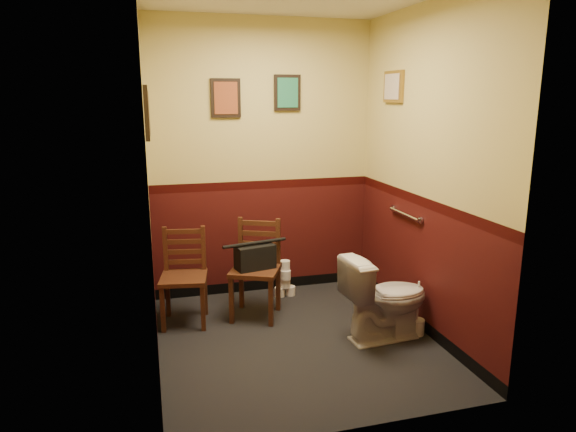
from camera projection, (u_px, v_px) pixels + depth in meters
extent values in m
cube|color=black|center=(296.00, 341.00, 4.23)|extent=(2.20, 2.40, 0.00)
cube|color=#3D0F0E|center=(262.00, 160.00, 5.05)|extent=(2.20, 0.00, 2.70)
cube|color=#3D0F0E|center=(359.00, 211.00, 2.80)|extent=(2.20, 0.00, 2.70)
cube|color=#3D0F0E|center=(148.00, 185.00, 3.64)|extent=(0.00, 2.40, 2.70)
cube|color=#3D0F0E|center=(425.00, 173.00, 4.21)|extent=(0.00, 2.40, 2.70)
cylinder|color=silver|center=(404.00, 214.00, 4.52)|extent=(0.03, 0.50, 0.03)
cylinder|color=silver|center=(421.00, 221.00, 4.29)|extent=(0.02, 0.06, 0.06)
cylinder|color=silver|center=(393.00, 208.00, 4.76)|extent=(0.02, 0.06, 0.06)
cube|color=black|center=(226.00, 98.00, 4.81)|extent=(0.28, 0.03, 0.36)
cube|color=brown|center=(226.00, 98.00, 4.79)|extent=(0.22, 0.01, 0.30)
cube|color=black|center=(287.00, 93.00, 4.95)|extent=(0.26, 0.03, 0.34)
cube|color=#247453|center=(288.00, 93.00, 4.94)|extent=(0.20, 0.01, 0.28)
cube|color=black|center=(146.00, 113.00, 3.62)|extent=(0.03, 0.30, 0.38)
cube|color=#BBA893|center=(149.00, 113.00, 3.63)|extent=(0.01, 0.24, 0.31)
cube|color=olive|center=(394.00, 87.00, 4.61)|extent=(0.03, 0.34, 0.28)
cube|color=#BBA893|center=(392.00, 87.00, 4.60)|extent=(0.01, 0.28, 0.22)
imported|color=white|center=(385.00, 298.00, 4.20)|extent=(0.75, 0.46, 0.71)
cylinder|color=silver|center=(416.00, 327.00, 4.33)|extent=(0.13, 0.13, 0.13)
cylinder|color=silver|center=(418.00, 302.00, 4.28)|extent=(0.02, 0.02, 0.37)
cube|color=#5B2F1B|center=(184.00, 278.00, 4.47)|extent=(0.45, 0.45, 0.04)
cube|color=#5B2F1B|center=(163.00, 309.00, 4.33)|extent=(0.04, 0.04, 0.42)
cube|color=#5B2F1B|center=(168.00, 294.00, 4.66)|extent=(0.04, 0.04, 0.42)
cube|color=#5B2F1B|center=(203.00, 308.00, 4.37)|extent=(0.04, 0.04, 0.42)
cube|color=#5B2F1B|center=(205.00, 293.00, 4.69)|extent=(0.04, 0.04, 0.42)
cube|color=#5B2F1B|center=(165.00, 250.00, 4.57)|extent=(0.04, 0.04, 0.42)
cube|color=#5B2F1B|center=(204.00, 249.00, 4.60)|extent=(0.04, 0.04, 0.42)
cube|color=#5B2F1B|center=(185.00, 262.00, 4.61)|extent=(0.32, 0.08, 0.04)
cube|color=#5B2F1B|center=(185.00, 252.00, 4.59)|extent=(0.32, 0.08, 0.04)
cube|color=#5B2F1B|center=(184.00, 242.00, 4.57)|extent=(0.32, 0.08, 0.04)
cube|color=#5B2F1B|center=(184.00, 232.00, 4.55)|extent=(0.32, 0.08, 0.04)
cube|color=#5B2F1B|center=(255.00, 270.00, 4.60)|extent=(0.55, 0.55, 0.04)
cube|color=#5B2F1B|center=(232.00, 300.00, 4.51)|extent=(0.05, 0.05, 0.44)
cube|color=#5B2F1B|center=(241.00, 286.00, 4.85)|extent=(0.05, 0.05, 0.44)
cube|color=#5B2F1B|center=(271.00, 302.00, 4.45)|extent=(0.05, 0.05, 0.44)
cube|color=#5B2F1B|center=(278.00, 288.00, 4.79)|extent=(0.05, 0.05, 0.44)
cube|color=#5B2F1B|center=(241.00, 240.00, 4.75)|extent=(0.05, 0.05, 0.44)
cube|color=#5B2F1B|center=(278.00, 242.00, 4.70)|extent=(0.05, 0.05, 0.44)
cube|color=#5B2F1B|center=(259.00, 254.00, 4.75)|extent=(0.31, 0.16, 0.04)
cube|color=#5B2F1B|center=(259.00, 244.00, 4.73)|extent=(0.31, 0.16, 0.04)
cube|color=#5B2F1B|center=(259.00, 234.00, 4.71)|extent=(0.31, 0.16, 0.04)
cube|color=#5B2F1B|center=(259.00, 223.00, 4.69)|extent=(0.31, 0.16, 0.04)
cube|color=black|center=(255.00, 257.00, 4.57)|extent=(0.37, 0.24, 0.21)
cylinder|color=black|center=(255.00, 243.00, 4.54)|extent=(0.30, 0.09, 0.03)
cylinder|color=silver|center=(280.00, 292.00, 5.16)|extent=(0.10, 0.10, 0.09)
cylinder|color=silver|center=(290.00, 291.00, 5.19)|extent=(0.10, 0.10, 0.09)
cylinder|color=silver|center=(285.00, 283.00, 5.15)|extent=(0.10, 0.10, 0.09)
cylinder|color=silver|center=(286.00, 275.00, 5.11)|extent=(0.10, 0.10, 0.09)
cylinder|color=silver|center=(285.00, 265.00, 5.12)|extent=(0.10, 0.10, 0.09)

